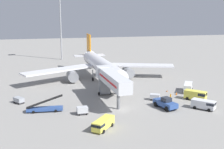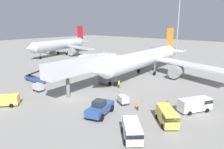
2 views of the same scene
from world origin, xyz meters
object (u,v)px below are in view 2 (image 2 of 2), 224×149
airplane_at_gate (146,59)px  safety_cone_bravo (167,106)px  service_van_rear_left (1,100)px  service_van_near_right (132,130)px  service_van_far_right (167,116)px  ground_crew_worker_foreground (119,84)px  safety_cone_alpha (168,100)px  airplane_background (61,45)px  service_van_outer_left (196,104)px  ground_crew_worker_midground (138,105)px  pushback_tug (100,108)px  baggage_cart_near_left (123,99)px  baggage_cart_mid_left (38,87)px  belt_loader_truck (35,78)px  jet_bridge (87,66)px  apron_light_mast (179,11)px  baggage_cart_outer_right (47,70)px

airplane_at_gate → safety_cone_bravo: bearing=-49.5°
airplane_at_gate → service_van_rear_left: airplane_at_gate is taller
service_van_near_right → service_van_far_right: bearing=77.7°
service_van_far_right → ground_crew_worker_foreground: size_ratio=2.64×
safety_cone_alpha → airplane_background: size_ratio=0.02×
service_van_outer_left → ground_crew_worker_midground: bearing=-141.3°
pushback_tug → baggage_cart_near_left: (-0.19, 6.02, -0.36)m
service_van_outer_left → baggage_cart_mid_left: bearing=-158.8°
belt_loader_truck → service_van_outer_left: belt_loader_truck is taller
jet_bridge → ground_crew_worker_foreground: bearing=56.5°
service_van_far_right → apron_light_mast: size_ratio=0.18×
service_van_rear_left → safety_cone_alpha: bearing=45.0°
service_van_far_right → baggage_cart_mid_left: service_van_far_right is taller
baggage_cart_mid_left → airplane_background: bearing=138.9°
airplane_at_gate → baggage_cart_outer_right: (-21.91, -16.98, -3.64)m
ground_crew_worker_foreground → jet_bridge: bearing=-123.5°
baggage_cart_outer_right → service_van_outer_left: bearing=1.0°
safety_cone_bravo → apron_light_mast: 65.19m
baggage_cart_near_left → service_van_outer_left: bearing=24.9°
baggage_cart_outer_right → service_van_far_right: bearing=-8.9°
service_van_near_right → airplane_background: bearing=150.7°
airplane_background → service_van_near_right: bearing=-29.3°
baggage_cart_mid_left → service_van_far_right: bearing=8.5°
service_van_near_right → service_van_far_right: service_van_far_right is taller
jet_bridge → apron_light_mast: bearing=97.5°
service_van_rear_left → ground_crew_worker_midground: (18.56, 13.75, -0.24)m
ground_crew_worker_midground → baggage_cart_outer_right: bearing=171.7°
service_van_far_right → baggage_cart_near_left: size_ratio=1.85×
airplane_background → service_van_rear_left: bearing=-45.7°
belt_loader_truck → airplane_background: size_ratio=0.21×
pushback_tug → service_van_rear_left: 17.39m
baggage_cart_mid_left → baggage_cart_near_left: (17.63, 6.04, -0.09)m
ground_crew_worker_foreground → safety_cone_bravo: 13.60m
safety_cone_bravo → jet_bridge: bearing=-172.8°
baggage_cart_mid_left → service_van_outer_left: bearing=21.2°
belt_loader_truck → baggage_cart_outer_right: (-5.70, 6.91, -0.03)m
pushback_tug → baggage_cart_mid_left: 17.81m
ground_crew_worker_midground → service_van_far_right: bearing=-12.5°
service_van_outer_left → baggage_cart_near_left: bearing=-155.1°
pushback_tug → baggage_cart_outer_right: pushback_tug is taller
jet_bridge → apron_light_mast: apron_light_mast is taller
airplane_at_gate → service_van_outer_left: 25.59m
baggage_cart_near_left → ground_crew_worker_foreground: bearing=134.0°
pushback_tug → service_van_near_right: pushback_tug is taller
safety_cone_bravo → airplane_background: bearing=158.6°
service_van_near_right → service_van_far_right: size_ratio=1.00×
service_van_far_right → baggage_cart_mid_left: size_ratio=2.15×
airplane_at_gate → service_van_outer_left: bearing=-39.7°
service_van_rear_left → safety_cone_alpha: 28.92m
belt_loader_truck → safety_cone_alpha: 31.66m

